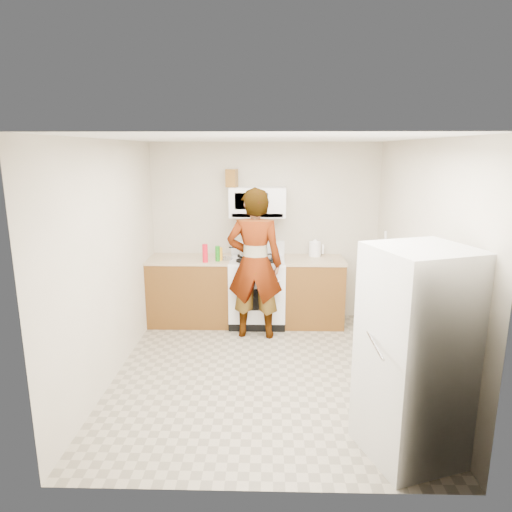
{
  "coord_description": "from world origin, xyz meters",
  "views": [
    {
      "loc": [
        0.04,
        -4.6,
        2.39
      ],
      "look_at": [
        -0.09,
        0.55,
        1.19
      ],
      "focal_mm": 32.0,
      "sensor_mm": 36.0,
      "label": 1
    }
  ],
  "objects_px": {
    "person": "(255,264)",
    "saucepan": "(248,250)",
    "microwave": "(258,202)",
    "kettle": "(315,249)",
    "fridge": "(416,355)",
    "gas_range": "(257,290)"
  },
  "relations": [
    {
      "from": "microwave",
      "to": "saucepan",
      "type": "relative_size",
      "value": 3.17
    },
    {
      "from": "microwave",
      "to": "kettle",
      "type": "height_order",
      "value": "microwave"
    },
    {
      "from": "person",
      "to": "fridge",
      "type": "bearing_deg",
      "value": 122.69
    },
    {
      "from": "microwave",
      "to": "saucepan",
      "type": "xyz_separation_m",
      "value": [
        -0.14,
        0.0,
        -0.68
      ]
    },
    {
      "from": "microwave",
      "to": "saucepan",
      "type": "height_order",
      "value": "microwave"
    },
    {
      "from": "gas_range",
      "to": "kettle",
      "type": "bearing_deg",
      "value": 12.53
    },
    {
      "from": "microwave",
      "to": "fridge",
      "type": "relative_size",
      "value": 0.45
    },
    {
      "from": "person",
      "to": "kettle",
      "type": "height_order",
      "value": "person"
    },
    {
      "from": "person",
      "to": "fridge",
      "type": "height_order",
      "value": "person"
    },
    {
      "from": "gas_range",
      "to": "kettle",
      "type": "height_order",
      "value": "kettle"
    },
    {
      "from": "saucepan",
      "to": "gas_range",
      "type": "bearing_deg",
      "value": -43.62
    },
    {
      "from": "fridge",
      "to": "person",
      "type": "bearing_deg",
      "value": 99.89
    },
    {
      "from": "person",
      "to": "kettle",
      "type": "xyz_separation_m",
      "value": [
        0.83,
        0.63,
        0.06
      ]
    },
    {
      "from": "gas_range",
      "to": "kettle",
      "type": "xyz_separation_m",
      "value": [
        0.8,
        0.18,
        0.55
      ]
    },
    {
      "from": "fridge",
      "to": "kettle",
      "type": "height_order",
      "value": "fridge"
    },
    {
      "from": "person",
      "to": "saucepan",
      "type": "height_order",
      "value": "person"
    },
    {
      "from": "person",
      "to": "saucepan",
      "type": "xyz_separation_m",
      "value": [
        -0.12,
        0.58,
        0.05
      ]
    },
    {
      "from": "person",
      "to": "saucepan",
      "type": "distance_m",
      "value": 0.6
    },
    {
      "from": "saucepan",
      "to": "person",
      "type": "bearing_deg",
      "value": -78.79
    },
    {
      "from": "microwave",
      "to": "person",
      "type": "distance_m",
      "value": 0.93
    },
    {
      "from": "gas_range",
      "to": "person",
      "type": "bearing_deg",
      "value": -92.88
    },
    {
      "from": "gas_range",
      "to": "fridge",
      "type": "relative_size",
      "value": 0.66
    }
  ]
}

